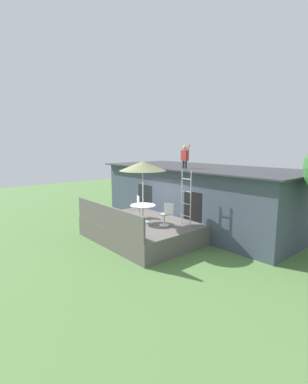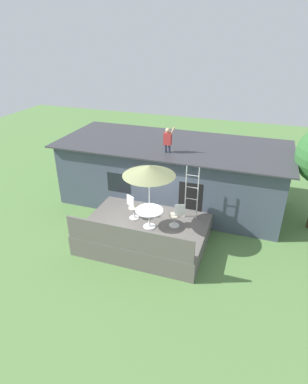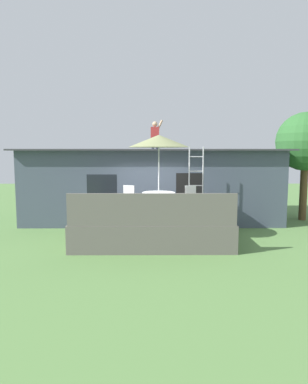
% 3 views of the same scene
% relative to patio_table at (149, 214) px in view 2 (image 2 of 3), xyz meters
% --- Properties ---
extents(ground_plane, '(40.00, 40.00, 0.00)m').
position_rel_patio_table_xyz_m(ground_plane, '(-0.21, 0.14, -1.39)').
color(ground_plane, '#567F42').
extents(house, '(10.50, 4.50, 2.92)m').
position_rel_patio_table_xyz_m(house, '(-0.21, 3.74, 0.08)').
color(house, '#424C5B').
rests_on(house, ground).
extents(deck, '(4.71, 3.55, 0.80)m').
position_rel_patio_table_xyz_m(deck, '(-0.21, 0.14, -0.99)').
color(deck, '#605B56').
rests_on(deck, ground).
extents(deck_railing, '(4.61, 0.08, 0.90)m').
position_rel_patio_table_xyz_m(deck_railing, '(-0.21, -1.58, -0.14)').
color(deck_railing, '#605B56').
rests_on(deck_railing, deck).
extents(patio_table, '(1.04, 1.04, 0.74)m').
position_rel_patio_table_xyz_m(patio_table, '(0.00, 0.00, 0.00)').
color(patio_table, silver).
rests_on(patio_table, deck).
extents(patio_umbrella, '(1.90, 1.90, 2.54)m').
position_rel_patio_table_xyz_m(patio_umbrella, '(-0.00, -0.00, 1.76)').
color(patio_umbrella, silver).
rests_on(patio_umbrella, deck).
extents(step_ladder, '(0.52, 0.04, 2.20)m').
position_rel_patio_table_xyz_m(step_ladder, '(1.32, 1.17, 0.51)').
color(step_ladder, silver).
rests_on(step_ladder, deck).
extents(person_figure, '(0.47, 0.20, 1.11)m').
position_rel_patio_table_xyz_m(person_figure, '(-0.09, 2.55, 2.15)').
color(person_figure, '#33384C').
rests_on(person_figure, house).
extents(patio_chair_left, '(0.59, 0.44, 0.92)m').
position_rel_patio_table_xyz_m(patio_chair_left, '(-0.86, 0.44, -0.13)').
color(patio_chair_left, silver).
rests_on(patio_chair_left, deck).
extents(patio_chair_right, '(0.59, 0.44, 0.92)m').
position_rel_patio_table_xyz_m(patio_chair_right, '(0.94, 0.42, -0.13)').
color(patio_chair_right, silver).
rests_on(patio_chair_right, deck).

